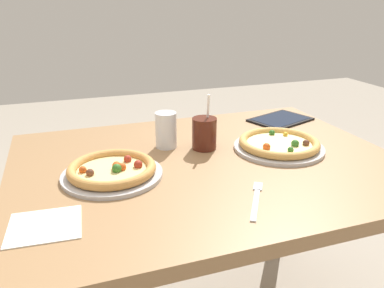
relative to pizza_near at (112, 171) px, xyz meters
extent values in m
cube|color=#936D47|center=(0.30, 0.02, -0.04)|extent=(1.21, 0.92, 0.04)
cylinder|color=brown|center=(-0.22, 0.40, -0.41)|extent=(0.07, 0.07, 0.71)
cylinder|color=brown|center=(0.83, 0.40, -0.41)|extent=(0.07, 0.07, 0.71)
cylinder|color=#B7B7BC|center=(0.00, 0.00, -0.01)|extent=(0.29, 0.29, 0.01)
cylinder|color=#E5CC7F|center=(0.00, 0.00, 0.00)|extent=(0.20, 0.20, 0.01)
torus|color=#C68C47|center=(0.00, 0.00, 0.01)|extent=(0.25, 0.25, 0.03)
sphere|color=#BF4C19|center=(0.03, -0.01, 0.01)|extent=(0.02, 0.02, 0.02)
sphere|color=#BF4C19|center=(0.01, -0.01, 0.01)|extent=(0.02, 0.02, 0.02)
sphere|color=#BF4C19|center=(0.01, 0.00, 0.01)|extent=(0.03, 0.03, 0.03)
sphere|color=maroon|center=(0.07, -0.01, 0.01)|extent=(0.03, 0.03, 0.03)
sphere|color=#BF4C19|center=(-0.08, 0.01, 0.01)|extent=(0.02, 0.02, 0.02)
sphere|color=#2D6623|center=(0.01, -0.02, 0.01)|extent=(0.03, 0.03, 0.03)
sphere|color=brown|center=(-0.06, -0.02, 0.01)|extent=(0.02, 0.02, 0.02)
sphere|color=maroon|center=(0.05, 0.04, 0.01)|extent=(0.02, 0.02, 0.02)
cylinder|color=#B7B7BC|center=(0.56, 0.03, -0.01)|extent=(0.30, 0.30, 0.01)
cylinder|color=#EFD68C|center=(0.56, 0.03, 0.00)|extent=(0.22, 0.22, 0.01)
torus|color=tan|center=(0.56, 0.03, 0.01)|extent=(0.27, 0.27, 0.03)
sphere|color=#2D6623|center=(0.59, 0.11, 0.01)|extent=(0.02, 0.02, 0.02)
sphere|color=brown|center=(0.64, -0.02, 0.01)|extent=(0.02, 0.02, 0.02)
sphere|color=#2D6623|center=(0.60, -0.01, 0.01)|extent=(0.03, 0.03, 0.03)
sphere|color=#BF4C19|center=(0.50, 0.00, 0.01)|extent=(0.02, 0.02, 0.02)
sphere|color=gold|center=(0.63, 0.09, 0.01)|extent=(0.02, 0.02, 0.02)
sphere|color=#2D6623|center=(0.56, -0.05, 0.01)|extent=(0.02, 0.02, 0.02)
cylinder|color=#4C1E14|center=(0.33, 0.12, 0.04)|extent=(0.08, 0.08, 0.11)
cylinder|color=white|center=(0.34, 0.12, 0.12)|extent=(0.01, 0.03, 0.10)
cylinder|color=silver|center=(0.21, 0.18, 0.04)|extent=(0.07, 0.07, 0.12)
cube|color=white|center=(0.22, 0.18, 0.08)|extent=(0.03, 0.03, 0.03)
cube|color=white|center=(0.22, 0.18, 0.08)|extent=(0.03, 0.03, 0.02)
cube|color=white|center=(-0.18, -0.21, -0.02)|extent=(0.17, 0.15, 0.00)
cube|color=silver|center=(0.31, -0.28, -0.02)|extent=(0.10, 0.14, 0.00)
cube|color=silver|center=(0.37, -0.20, -0.02)|extent=(0.04, 0.05, 0.00)
cube|color=black|center=(0.74, 0.31, -0.01)|extent=(0.28, 0.24, 0.01)
cube|color=#192338|center=(0.74, 0.31, -0.01)|extent=(0.25, 0.21, 0.00)
camera|label=1|loc=(-0.12, -1.03, 0.47)|focal=36.19mm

